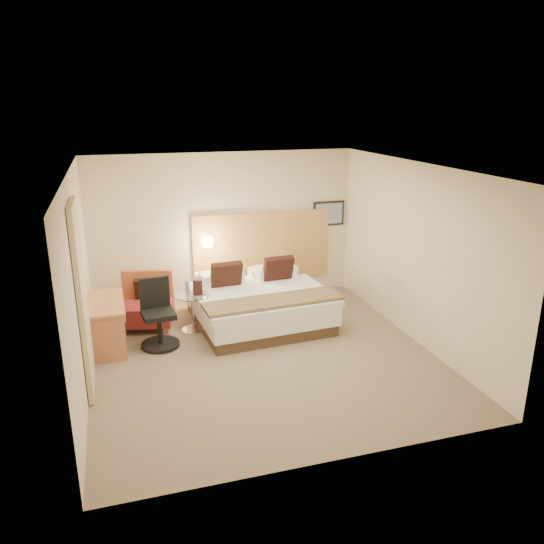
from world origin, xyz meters
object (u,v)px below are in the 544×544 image
object	(u,v)px
bed	(258,303)
side_table	(193,311)
lounge_chair	(147,305)
desk	(108,311)
desk_chair	(158,319)

from	to	relation	value
bed	side_table	world-z (taller)	bed
bed	lounge_chair	bearing A→B (deg)	167.13
desk	bed	bearing A→B (deg)	6.00
lounge_chair	desk	bearing A→B (deg)	-132.48
bed	desk	bearing A→B (deg)	-174.00
desk	lounge_chair	bearing A→B (deg)	47.52
bed	lounge_chair	size ratio (longest dim) A/B	2.31
bed	side_table	distance (m)	1.10
bed	lounge_chair	world-z (taller)	bed
bed	desk_chair	distance (m)	1.73
bed	desk_chair	world-z (taller)	desk_chair
bed	lounge_chair	xyz separation A→B (m)	(-1.78, 0.41, 0.01)
desk_chair	bed	bearing A→B (deg)	14.25
side_table	desk	xyz separation A→B (m)	(-1.29, -0.22, 0.23)
lounge_chair	side_table	size ratio (longest dim) A/B	1.57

